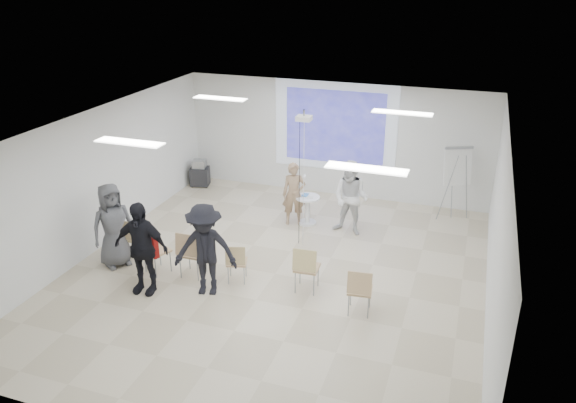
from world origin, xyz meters
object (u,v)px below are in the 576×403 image
(audience_mid, at_px, (205,244))
(av_cart, at_px, (200,174))
(chair_left_mid, at_px, (153,248))
(flipchart_easel, at_px, (457,167))
(chair_right_inner, at_px, (306,266))
(chair_right_far, at_px, (360,288))
(player_right, at_px, (351,194))
(chair_center, at_px, (236,260))
(chair_far_left, at_px, (135,236))
(audience_left, at_px, (140,241))
(player_left, at_px, (294,190))
(audience_outer, at_px, (112,221))
(pedestal_table, at_px, (307,208))
(laptop, at_px, (193,251))
(chair_left_inner, at_px, (190,251))

(audience_mid, bearing_deg, av_cart, 105.08)
(chair_left_mid, relative_size, flipchart_easel, 0.52)
(chair_right_inner, xyz_separation_m, chair_right_far, (1.10, -0.40, -0.02))
(player_right, bearing_deg, flipchart_easel, 45.67)
(chair_center, distance_m, av_cart, 5.36)
(chair_far_left, xyz_separation_m, audience_left, (0.83, -1.02, 0.51))
(player_left, relative_size, audience_left, 0.82)
(player_left, bearing_deg, audience_outer, -151.40)
(player_left, distance_m, audience_mid, 3.48)
(chair_far_left, distance_m, audience_outer, 0.63)
(chair_right_inner, height_order, audience_mid, audience_mid)
(audience_left, relative_size, audience_outer, 1.05)
(chair_center, distance_m, chair_right_inner, 1.37)
(pedestal_table, distance_m, player_right, 1.21)
(laptop, bearing_deg, audience_outer, 3.87)
(pedestal_table, xyz_separation_m, player_right, (1.06, -0.16, 0.56))
(chair_center, xyz_separation_m, flipchart_easel, (3.73, 4.40, 0.86))
(chair_center, height_order, chair_right_inner, chair_right_inner)
(chair_left_inner, height_order, chair_right_far, chair_left_inner)
(chair_center, xyz_separation_m, audience_mid, (-0.37, -0.51, 0.54))
(chair_far_left, bearing_deg, chair_right_far, -4.43)
(audience_mid, relative_size, flipchart_easel, 1.12)
(audience_mid, bearing_deg, player_left, 67.11)
(player_left, relative_size, audience_mid, 0.84)
(chair_far_left, relative_size, av_cart, 1.18)
(av_cart, bearing_deg, player_right, -32.85)
(player_right, height_order, chair_left_mid, player_right)
(audience_outer, relative_size, flipchart_easel, 1.09)
(player_left, distance_m, chair_far_left, 3.74)
(chair_far_left, relative_size, chair_right_far, 0.98)
(player_right, distance_m, chair_right_far, 3.29)
(chair_left_mid, height_order, chair_left_inner, chair_left_inner)
(chair_left_inner, relative_size, audience_outer, 0.50)
(chair_center, relative_size, av_cart, 1.09)
(player_left, relative_size, chair_far_left, 1.93)
(player_right, xyz_separation_m, flipchart_easel, (2.17, 1.56, 0.38))
(chair_left_inner, bearing_deg, laptop, 89.82)
(audience_mid, bearing_deg, chair_center, 40.64)
(player_right, bearing_deg, chair_far_left, -135.91)
(laptop, distance_m, audience_outer, 1.76)
(audience_left, distance_m, audience_outer, 1.30)
(player_left, bearing_deg, laptop, -129.75)
(pedestal_table, xyz_separation_m, player_left, (-0.31, -0.09, 0.46))
(chair_right_far, bearing_deg, audience_mid, 177.86)
(chair_right_inner, bearing_deg, av_cart, 132.63)
(chair_far_left, relative_size, audience_left, 0.43)
(pedestal_table, xyz_separation_m, audience_mid, (-0.87, -3.51, 0.62))
(pedestal_table, height_order, chair_far_left, chair_far_left)
(av_cart, bearing_deg, audience_outer, -98.67)
(pedestal_table, relative_size, chair_right_far, 0.79)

